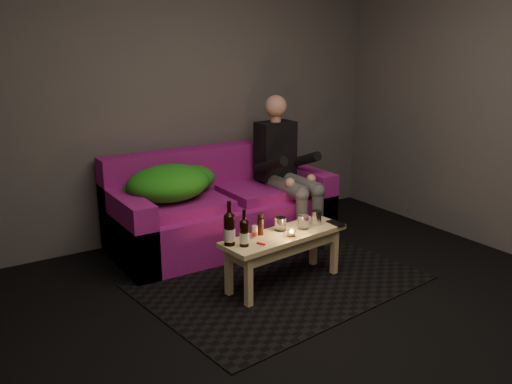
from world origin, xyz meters
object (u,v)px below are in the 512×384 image
(person, at_px, (285,166))
(beer_bottle_b, at_px, (244,233))
(coffee_table, at_px, (284,242))
(steel_cup, at_px, (316,218))
(beer_bottle_a, at_px, (229,229))
(sofa, at_px, (220,211))

(person, height_order, beer_bottle_b, person)
(person, height_order, coffee_table, person)
(steel_cup, bearing_deg, beer_bottle_a, -179.36)
(person, bearing_deg, coffee_table, -125.73)
(beer_bottle_b, bearing_deg, steel_cup, 6.78)
(sofa, bearing_deg, beer_bottle_b, -110.47)
(beer_bottle_b, bearing_deg, sofa, 69.53)
(beer_bottle_a, distance_m, steel_cup, 0.76)
(sofa, bearing_deg, person, -14.79)
(sofa, xyz_separation_m, beer_bottle_b, (-0.39, -1.05, 0.20))
(sofa, xyz_separation_m, coffee_table, (-0.02, -0.99, 0.03))
(coffee_table, height_order, beer_bottle_a, beer_bottle_a)
(sofa, height_order, steel_cup, sofa)
(steel_cup, bearing_deg, coffee_table, -175.36)
(sofa, height_order, beer_bottle_a, sofa)
(coffee_table, relative_size, steel_cup, 9.43)
(steel_cup, bearing_deg, beer_bottle_b, -173.22)
(beer_bottle_a, distance_m, beer_bottle_b, 0.10)
(beer_bottle_a, bearing_deg, sofa, 64.60)
(person, bearing_deg, beer_bottle_b, -137.46)
(sofa, relative_size, person, 1.50)
(steel_cup, bearing_deg, sofa, 106.74)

